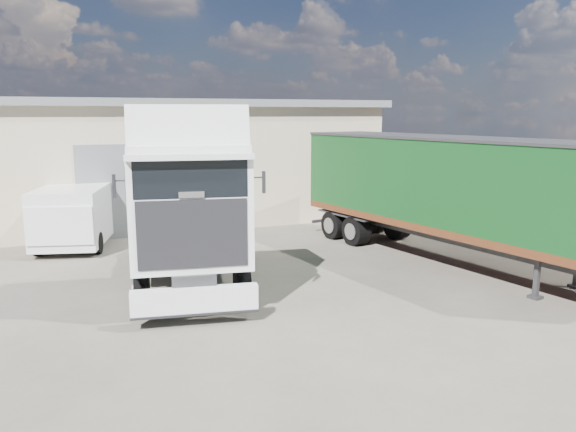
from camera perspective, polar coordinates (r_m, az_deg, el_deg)
name	(u,v)px	position (r m, az deg, el deg)	size (l,w,h in m)	color
ground	(272,314)	(13.63, -1.61, -9.94)	(120.00, 120.00, 0.00)	#2B2822
warehouse	(23,160)	(28.09, -25.28, 5.16)	(30.60, 12.60, 5.42)	#BEB192
brick_boundary_wall	(484,200)	(24.29, 19.30, 1.55)	(0.35, 26.00, 2.50)	brown
tractor_unit	(189,217)	(14.78, -10.02, -0.14)	(4.01, 7.70, 4.93)	black
box_trailer	(448,186)	(18.58, 15.93, 2.92)	(4.63, 12.33, 4.01)	#2D2D30
panel_van	(78,214)	(21.87, -20.56, 0.22)	(3.50, 5.72, 2.18)	black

